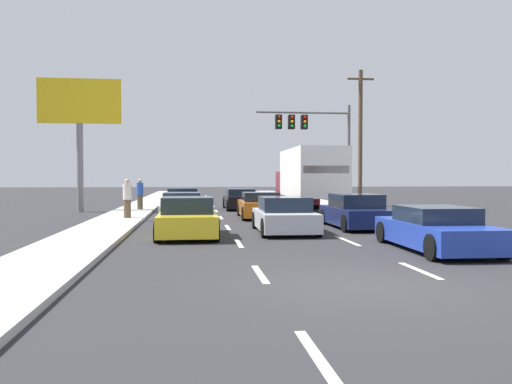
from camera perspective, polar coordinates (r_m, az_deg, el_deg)
The scene contains 18 objects.
ground_plane at distance 34.44m, azimuth -1.76°, elevation -1.65°, with size 140.00×140.00×0.00m, color #2B2B2D.
sidewalk_right at distance 30.78m, azimuth 10.95°, elevation -1.94°, with size 2.21×80.00×0.14m, color #B2AFA8.
sidewalk_left at distance 29.50m, azimuth -13.28°, elevation -2.11°, with size 2.21×80.00×0.14m, color #B2AFA8.
lane_markings at distance 30.78m, azimuth -1.15°, elevation -2.04°, with size 3.54×52.00×0.01m.
car_gray at distance 30.95m, azimuth -7.89°, elevation -0.91°, with size 2.09×4.09×1.33m.
car_white at distance 24.16m, azimuth -8.00°, elevation -1.71°, with size 1.96×4.66×1.28m.
car_yellow at distance 17.55m, azimuth -7.43°, elevation -2.90°, with size 1.99×4.09×1.32m.
car_black at distance 32.17m, azimuth -1.73°, elevation -0.84°, with size 1.92×4.65×1.25m.
car_orange at distance 25.33m, azimuth 0.44°, elevation -1.54°, with size 2.06×4.27×1.24m.
car_silver at distance 18.74m, azimuth 3.08°, elevation -2.62°, with size 2.06×4.25×1.27m.
box_truck at distance 28.93m, azimuth 5.71°, elevation 1.65°, with size 2.78×8.77×3.46m.
car_navy at distance 20.78m, azimuth 10.76°, elevation -2.17°, with size 1.95×4.26×1.32m.
car_blue at distance 15.01m, azimuth 18.91°, elevation -3.91°, with size 2.05×4.61×1.18m.
traffic_signal_mast at distance 36.19m, azimuth 5.56°, elevation 6.77°, with size 6.53×0.69×6.90m.
utility_pole_mid at distance 36.17m, azimuth 11.23°, elevation 5.93°, with size 1.80×0.28×9.13m.
roadside_billboard at distance 31.44m, azimuth -18.56°, elevation 7.83°, with size 4.57×0.36×7.49m.
pedestrian_near_corner at distance 30.64m, azimuth -12.45°, elevation -0.22°, with size 0.38×0.38×1.73m.
pedestrian_mid_block at distance 24.38m, azimuth -13.77°, elevation -0.66°, with size 0.38×0.38×1.75m.
Camera 1 is at (-3.05, -9.25, 1.98)m, focal length 36.95 mm.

